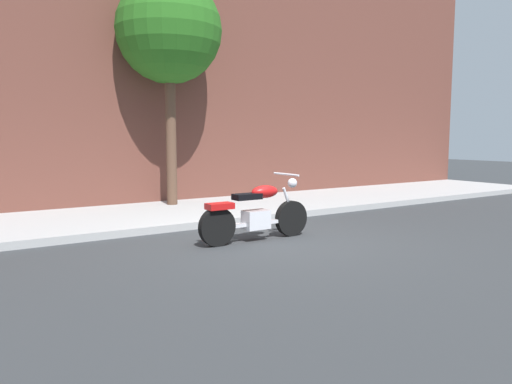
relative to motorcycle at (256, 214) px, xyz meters
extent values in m
plane|color=#303335|center=(0.21, -0.23, -0.46)|extent=(60.00, 60.00, 0.00)
cube|color=#A5A5A5|center=(0.21, 3.13, -0.39)|extent=(23.49, 3.30, 0.14)
cube|color=brown|center=(0.21, 5.03, 3.52)|extent=(23.49, 0.50, 7.95)
cylinder|color=black|center=(0.76, 0.00, -0.14)|extent=(0.64, 0.13, 0.63)
cylinder|color=black|center=(-0.76, -0.01, -0.14)|extent=(0.64, 0.13, 0.63)
cube|color=silver|center=(0.00, 0.00, -0.09)|extent=(0.44, 0.28, 0.32)
cube|color=silver|center=(0.00, 0.00, -0.16)|extent=(1.36, 0.09, 0.06)
ellipsoid|color=red|center=(0.18, 0.00, 0.37)|extent=(0.52, 0.27, 0.22)
cube|color=black|center=(-0.18, -0.01, 0.31)|extent=(0.48, 0.25, 0.10)
cube|color=red|center=(-0.71, -0.01, 0.19)|extent=(0.44, 0.24, 0.10)
cylinder|color=silver|center=(0.70, 0.00, 0.14)|extent=(0.27, 0.05, 0.58)
cylinder|color=silver|center=(0.64, 0.00, 0.65)|extent=(0.04, 0.70, 0.04)
sphere|color=silver|center=(0.78, 0.00, 0.49)|extent=(0.17, 0.17, 0.17)
cylinder|color=silver|center=(-0.25, 0.15, -0.19)|extent=(0.80, 0.10, 0.09)
cylinder|color=brown|center=(0.23, 4.06, 1.33)|extent=(0.25, 0.25, 3.57)
sphere|color=#26621B|center=(0.23, 4.06, 3.79)|extent=(2.48, 2.48, 2.48)
camera|label=1|loc=(-4.48, -6.88, 1.30)|focal=34.22mm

